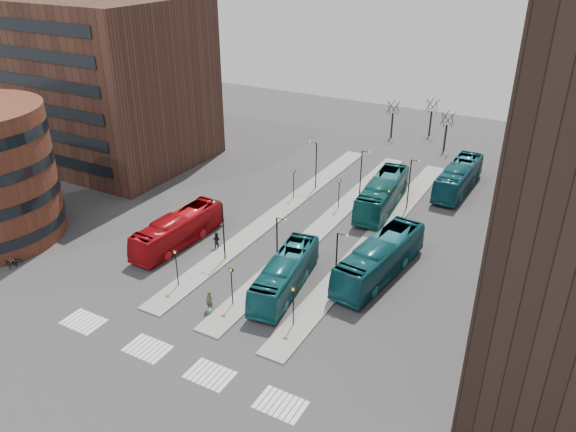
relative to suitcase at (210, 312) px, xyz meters
The scene contains 22 objects.
ground 10.02m from the suitcase, 93.41° to the right, with size 160.00×160.00×0.00m, color #313134.
island_left 20.52m from the suitcase, 102.94° to the left, with size 2.50×45.00×0.15m, color gray.
island_mid 20.05m from the suitcase, 85.99° to the left, with size 2.50×45.00×0.15m, color gray.
island_right 21.33m from the suitcase, 69.69° to the left, with size 2.50×45.00×0.15m, color gray.
suitcase is the anchor object (origin of this frame).
red_bus 13.11m from the suitcase, 140.25° to the left, with size 2.78×11.88×3.31m, color #B00D15.
teal_bus_a 7.58m from the suitcase, 60.01° to the left, with size 2.71×11.57×3.22m, color #145B65.
teal_bus_b 27.40m from the suitcase, 78.86° to the left, with size 3.09×13.19×3.68m, color #12585A.
teal_bus_c 16.51m from the suitcase, 51.06° to the left, with size 3.10×13.25×3.69m, color #145A66.
teal_bus_d 38.21m from the suitcase, 71.99° to the left, with size 2.97×12.69×3.53m, color #12525E.
traveller 0.91m from the suitcase, 123.48° to the left, with size 0.68×0.45×1.86m, color #47482B.
commuter_a 11.36m from the suitcase, 122.59° to the left, with size 0.86×0.67×1.77m, color black.
commuter_b 6.76m from the suitcase, 66.44° to the left, with size 1.10×0.46×1.88m, color black.
commuter_c 6.22m from the suitcase, 71.68° to the left, with size 1.16×0.67×1.80m, color black.
bicycle_near 21.87m from the suitcase, behind, with size 0.53×1.53×0.80m, color gray.
bicycle_mid 21.81m from the suitcase, behind, with size 0.45×1.59×0.96m, color gray.
bicycle_far 21.76m from the suitcase, behind, with size 0.56×1.60×0.84m, color gray.
crosswalk_stripes 6.11m from the suitcase, 79.11° to the right, with size 22.35×2.40×0.01m.
office_block 43.45m from the suitcase, 145.27° to the left, with size 25.00×20.12×22.00m.
sign_poles 13.22m from the suitcase, 85.59° to the left, with size 12.45×22.12×3.65m.
lamp_posts 18.42m from the suitcase, 83.53° to the left, with size 14.04×20.24×6.12m.
bare_trees 52.77m from the suitcase, 87.75° to the left, with size 10.97×8.14×5.90m.
Camera 1 is at (25.41, -20.76, 28.84)m, focal length 35.00 mm.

